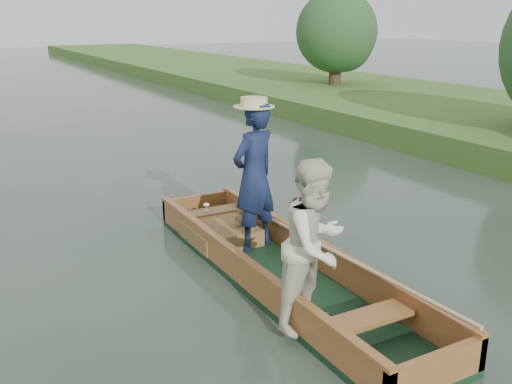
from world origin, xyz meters
TOP-DOWN VIEW (x-y plane):
  - ground at (0.00, 0.00)m, footprint 120.00×120.00m
  - trees_far at (-0.21, 7.86)m, footprint 22.88×14.16m
  - punt at (-0.08, -0.06)m, footprint 1.38×5.01m

SIDE VIEW (x-z plane):
  - ground at x=0.00m, z-range 0.00..0.00m
  - punt at x=-0.08m, z-range -0.35..1.69m
  - trees_far at x=-0.21m, z-range 0.15..4.72m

